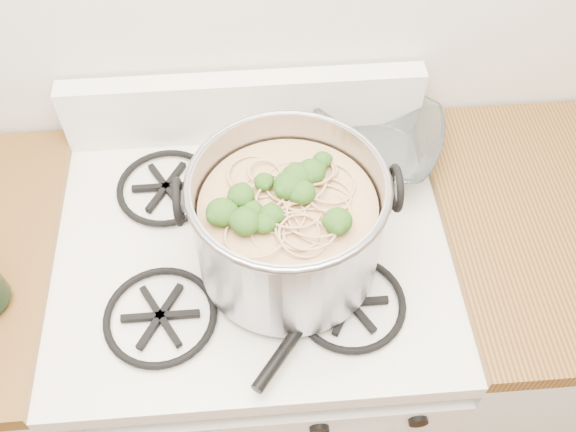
{
  "coord_description": "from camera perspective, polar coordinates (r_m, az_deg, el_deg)",
  "views": [
    {
      "loc": [
        0.01,
        0.55,
        1.93
      ],
      "look_at": [
        0.07,
        1.21,
        1.06
      ],
      "focal_mm": 40.0,
      "sensor_mm": 36.0,
      "label": 1
    }
  ],
  "objects": [
    {
      "name": "gas_range",
      "position": [
        1.65,
        -2.46,
        -11.83
      ],
      "size": [
        0.76,
        0.66,
        0.92
      ],
      "color": "white",
      "rests_on": "ground"
    },
    {
      "name": "counter_left",
      "position": [
        1.71,
        -20.01,
        -11.92
      ],
      "size": [
        0.25,
        0.65,
        0.92
      ],
      "color": "silver",
      "rests_on": "ground"
    },
    {
      "name": "stock_pot",
      "position": [
        1.12,
        -0.0,
        -0.83
      ],
      "size": [
        0.37,
        0.34,
        0.23
      ],
      "color": "#9999A1",
      "rests_on": "gas_range"
    },
    {
      "name": "spatula",
      "position": [
        1.17,
        4.28,
        -5.39
      ],
      "size": [
        0.42,
        0.42,
        0.02
      ],
      "primitive_type": null,
      "rotation": [
        0.0,
        0.0,
        -0.65
      ],
      "color": "black",
      "rests_on": "gas_range"
    },
    {
      "name": "glass_bowl",
      "position": [
        1.37,
        7.62,
        6.17
      ],
      "size": [
        0.14,
        0.14,
        0.03
      ],
      "primitive_type": "imported",
      "rotation": [
        0.0,
        0.0,
        -0.39
      ],
      "color": "white",
      "rests_on": "gas_range"
    }
  ]
}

